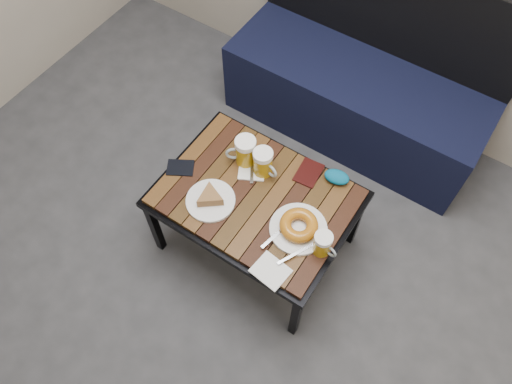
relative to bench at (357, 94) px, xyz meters
The scene contains 13 objects.
room_shell 1.95m from the bench, 82.13° to the right, with size 4.00×4.00×4.00m.
bench is the anchor object (origin of this frame).
cafe_table 0.96m from the bench, 92.25° to the right, with size 0.84×0.62×0.47m.
beer_mug_left 0.88m from the bench, 102.13° to the right, with size 0.14×0.12×0.15m.
beer_mug_centre 0.87m from the bench, 95.43° to the right, with size 0.13×0.10×0.14m.
beer_mug_right 1.10m from the bench, 72.21° to the right, with size 0.11×0.08×0.12m.
plate_pie 1.11m from the bench, 99.62° to the right, with size 0.21×0.21×0.06m.
plate_bagel 1.03m from the bench, 78.53° to the right, with size 0.25×0.30×0.07m.
napkin_left 0.88m from the bench, 98.45° to the right, with size 0.16×0.16×0.01m.
napkin_right 1.24m from the bench, 80.38° to the right, with size 0.15×0.13×0.01m.
passport_navy 1.10m from the bench, 111.46° to the right, with size 0.09×0.12×0.01m, color black.
passport_burgundy 0.75m from the bench, 82.52° to the right, with size 0.10×0.14×0.01m, color black.
knit_pouch 0.75m from the bench, 72.67° to the right, with size 0.11×0.07×0.05m, color navy.
Camera 1 is at (0.40, -0.10, 2.32)m, focal length 35.00 mm.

